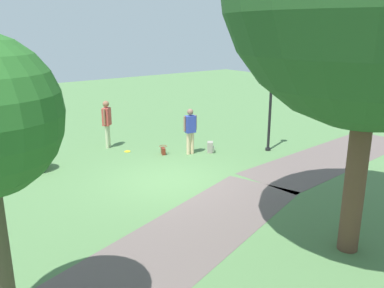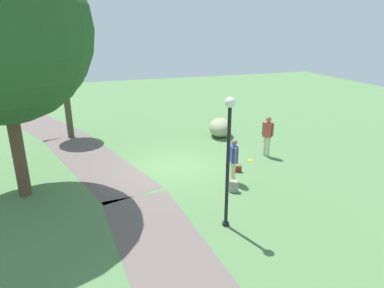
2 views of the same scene
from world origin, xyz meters
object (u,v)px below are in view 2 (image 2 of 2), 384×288
lamp_post (228,151)px  handbag_on_grass (237,168)px  young_tree_near_path (63,72)px  backpack_by_boulder (215,130)px  lawn_boulder (220,127)px  woman_with_handbag (234,158)px  spare_backpack_on_lawn (234,186)px  frisbee_on_grass (251,160)px  man_near_boulder (268,133)px

lamp_post → handbag_on_grass: bearing=-30.8°
young_tree_near_path → backpack_by_boulder: 8.22m
handbag_on_grass → young_tree_near_path: bearing=42.5°
lawn_boulder → woman_with_handbag: 5.61m
young_tree_near_path → lamp_post: size_ratio=1.17×
spare_backpack_on_lawn → lamp_post: bearing=148.9°
woman_with_handbag → handbag_on_grass: size_ratio=4.68×
backpack_by_boulder → frisbee_on_grass: bearing=179.4°
woman_with_handbag → man_near_boulder: size_ratio=0.92×
lamp_post → lawn_boulder: 8.70m
young_tree_near_path → handbag_on_grass: (-6.84, -6.28, -3.20)m
lawn_boulder → handbag_on_grass: lawn_boulder is taller
lamp_post → lawn_boulder: lamp_post is taller
man_near_boulder → lawn_boulder: bearing=14.1°
lawn_boulder → backpack_by_boulder: lawn_boulder is taller
young_tree_near_path → frisbee_on_grass: size_ratio=19.78×
lamp_post → lawn_boulder: (7.89, -3.17, -1.86)m
backpack_by_boulder → spare_backpack_on_lawn: size_ratio=1.00×
man_near_boulder → frisbee_on_grass: bearing=108.4°
woman_with_handbag → spare_backpack_on_lawn: size_ratio=4.18×
woman_with_handbag → young_tree_near_path: bearing=36.7°
lawn_boulder → frisbee_on_grass: 3.65m
lawn_boulder → frisbee_on_grass: bearing=178.4°
man_near_boulder → backpack_by_boulder: bearing=13.0°
lamp_post → backpack_by_boulder: (8.43, -3.11, -2.14)m
man_near_boulder → frisbee_on_grass: man_near_boulder is taller
spare_backpack_on_lawn → frisbee_on_grass: (2.40, -1.94, -0.18)m
lawn_boulder → frisbee_on_grass: lawn_boulder is taller
spare_backpack_on_lawn → backpack_by_boulder: bearing=-16.8°
man_near_boulder → handbag_on_grass: (-1.20, 1.99, -0.92)m
woman_with_handbag → man_near_boulder: man_near_boulder is taller
backpack_by_boulder → frisbee_on_grass: 4.16m
young_tree_near_path → spare_backpack_on_lawn: young_tree_near_path is taller
lamp_post → frisbee_on_grass: size_ratio=16.91×
frisbee_on_grass → backpack_by_boulder: bearing=-0.6°
woman_with_handbag → backpack_by_boulder: 6.14m
woman_with_handbag → man_near_boulder: 3.26m
young_tree_near_path → handbag_on_grass: size_ratio=12.43×
frisbee_on_grass → lawn_boulder: bearing=-1.6°
young_tree_near_path → backpack_by_boulder: size_ratio=11.11×
handbag_on_grass → spare_backpack_on_lawn: bearing=149.6°
lawn_boulder → spare_backpack_on_lawn: size_ratio=4.94×
handbag_on_grass → frisbee_on_grass: 1.39m
man_near_boulder → spare_backpack_on_lawn: size_ratio=4.53×
frisbee_on_grass → young_tree_near_path: bearing=51.0°
lamp_post → woman_with_handbag: 3.25m
spare_backpack_on_lawn → frisbee_on_grass: size_ratio=1.78×
backpack_by_boulder → spare_backpack_on_lawn: (-6.56, 1.98, 0.00)m
woman_with_handbag → spare_backpack_on_lawn: 1.09m
young_tree_near_path → lamp_post: young_tree_near_path is taller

